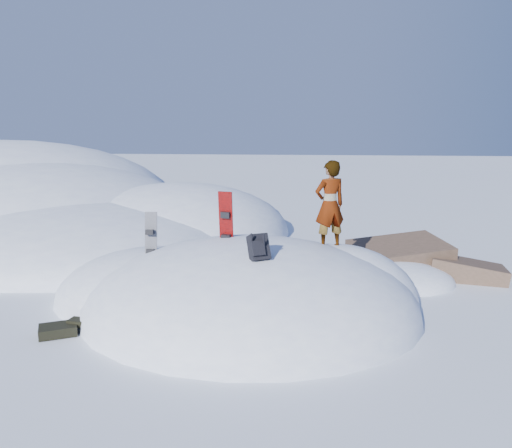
# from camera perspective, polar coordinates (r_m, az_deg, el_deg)

# --- Properties ---
(ground) EXTENTS (120.00, 120.00, 0.00)m
(ground) POSITION_cam_1_polar(r_m,az_deg,el_deg) (10.55, -0.74, -9.90)
(ground) COLOR white
(ground) RESTS_ON ground
(snow_mound) EXTENTS (8.00, 6.00, 3.00)m
(snow_mound) POSITION_cam_1_polar(r_m,az_deg,el_deg) (10.80, -1.51, -9.41)
(snow_mound) COLOR white
(snow_mound) RESTS_ON ground
(snow_ridge) EXTENTS (21.50, 18.50, 6.40)m
(snow_ridge) POSITION_cam_1_polar(r_m,az_deg,el_deg) (23.13, -24.10, 0.66)
(snow_ridge) COLOR white
(snow_ridge) RESTS_ON ground
(rock_outcrop) EXTENTS (4.68, 4.41, 1.68)m
(rock_outcrop) POSITION_cam_1_polar(r_m,az_deg,el_deg) (13.57, 16.72, -5.52)
(rock_outcrop) COLOR brown
(rock_outcrop) RESTS_ON ground
(snowboard_red) EXTENTS (0.33, 0.24, 1.64)m
(snowboard_red) POSITION_cam_1_polar(r_m,az_deg,el_deg) (10.60, -3.43, -0.54)
(snowboard_red) COLOR #B40A09
(snowboard_red) RESTS_ON snow_mound
(snowboard_dark) EXTENTS (0.26, 0.23, 1.37)m
(snowboard_dark) POSITION_cam_1_polar(r_m,az_deg,el_deg) (10.76, -11.94, -2.23)
(snowboard_dark) COLOR black
(snowboard_dark) RESTS_ON snow_mound
(backpack) EXTENTS (0.50, 0.56, 0.58)m
(backpack) POSITION_cam_1_polar(r_m,az_deg,el_deg) (9.08, 0.29, -2.71)
(backpack) COLOR black
(backpack) RESTS_ON snow_mound
(gear_pile) EXTENTS (0.89, 0.71, 0.23)m
(gear_pile) POSITION_cam_1_polar(r_m,az_deg,el_deg) (10.05, -21.34, -11.09)
(gear_pile) COLOR black
(gear_pile) RESTS_ON ground
(person) EXTENTS (0.83, 0.72, 1.91)m
(person) POSITION_cam_1_polar(r_m,az_deg,el_deg) (10.78, 8.42, 2.17)
(person) COLOR slate
(person) RESTS_ON snow_mound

